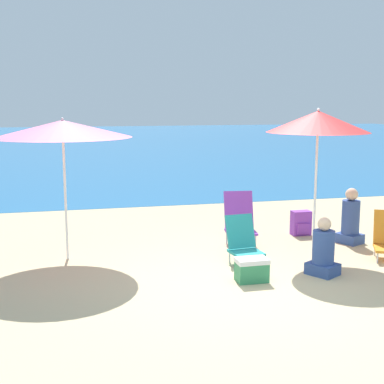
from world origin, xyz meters
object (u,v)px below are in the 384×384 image
Objects in this scene: beach_umbrella_red at (318,122)px; person_seated_near at (350,220)px; beach_chair_teal at (243,241)px; beach_umbrella_pink at (63,129)px; cooler_box at (252,270)px; person_seated_far at (323,252)px; beach_chair_purple at (240,219)px; backpack_purple at (301,223)px.

beach_umbrella_red is 2.41× the size of person_seated_near.
person_seated_near is (2.10, 0.65, 0.07)m from beach_chair_teal.
beach_umbrella_pink reaches higher than beach_chair_teal.
beach_umbrella_pink reaches higher than cooler_box.
person_seated_near is 1.86m from person_seated_far.
person_seated_near is 2.24× the size of cooler_box.
cooler_box is (-0.15, -0.80, -0.17)m from beach_chair_teal.
beach_umbrella_pink is at bearing 170.02° from beach_umbrella_red.
beach_chair_purple is 2.02× the size of backpack_purple.
person_seated_far is at bearing -108.54° from beach_umbrella_red.
person_seated_near is at bearing 10.99° from beach_chair_teal.
person_seated_near reaches higher than beach_chair_purple.
beach_umbrella_pink is 3.17m from beach_chair_purple.
cooler_box is at bearing -128.24° from backpack_purple.
beach_chair_purple is 1.09× the size of person_seated_far.
beach_chair_teal is 1.67× the size of cooler_box.
beach_chair_purple is at bearing 143.61° from person_seated_near.
beach_umbrella_pink is at bearing -169.07° from beach_chair_purple.
cooler_box is (-0.43, -1.79, -0.27)m from beach_chair_purple.
person_seated_near is at bearing -3.60° from beach_chair_purple.
backpack_purple is 1.04× the size of cooler_box.
beach_umbrella_red is 1.94m from person_seated_near.
beach_chair_purple reaches higher than backpack_purple.
cooler_box is (-1.69, -2.15, -0.05)m from backpack_purple.
person_seated_far is at bearing -107.20° from backpack_purple.
backpack_purple is at bearing 42.11° from person_seated_far.
cooler_box is (-1.04, -0.03, -0.17)m from person_seated_far.
person_seated_far is at bearing -47.00° from beach_chair_teal.
beach_chair_teal is at bearing 108.45° from person_seated_far.
beach_chair_purple is at bearing 3.80° from beach_umbrella_pink.
beach_chair_teal is 2.20m from person_seated_near.
beach_chair_purple is (0.28, 0.99, 0.10)m from beach_chair_teal.
beach_umbrella_pink is 5.09× the size of cooler_box.
beach_umbrella_red reaches higher than backpack_purple.
beach_chair_teal is 1.61× the size of backpack_purple.
beach_chair_teal is (-1.20, -0.16, -1.72)m from beach_umbrella_red.
person_seated_far is (-1.21, -1.41, -0.07)m from person_seated_near.
backpack_purple is at bearing 73.85° from beach_umbrella_red.
beach_chair_teal reaches higher than backpack_purple.
beach_chair_teal is at bearing -138.76° from backpack_purple.
person_seated_far is at bearing 1.59° from cooler_box.
person_seated_far is at bearing -63.75° from beach_chair_purple.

